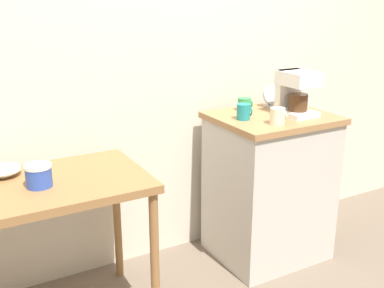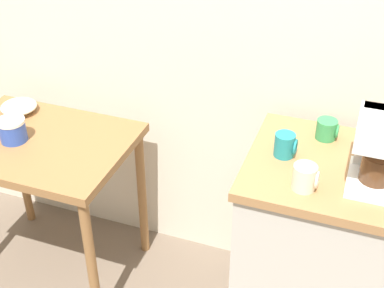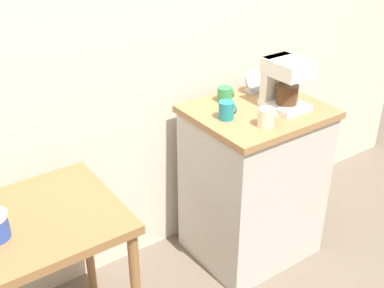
% 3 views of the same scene
% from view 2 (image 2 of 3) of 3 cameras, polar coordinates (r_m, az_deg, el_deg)
% --- Properties ---
extents(wooden_table, '(0.80, 0.59, 0.77)m').
position_cam_2_polar(wooden_table, '(2.51, -15.60, -1.67)').
color(wooden_table, olive).
rests_on(wooden_table, ground_plane).
extents(kitchen_counter, '(0.68, 0.58, 0.92)m').
position_cam_2_polar(kitchen_counter, '(2.31, 13.86, -11.51)').
color(kitchen_counter, '#BCB7AD').
rests_on(kitchen_counter, ground_plane).
extents(bowl_stoneware, '(0.17, 0.17, 0.05)m').
position_cam_2_polar(bowl_stoneware, '(2.68, -17.92, 3.80)').
color(bowl_stoneware, beige).
rests_on(bowl_stoneware, wooden_table).
extents(canister_enamel, '(0.12, 0.12, 0.10)m').
position_cam_2_polar(canister_enamel, '(2.45, -18.52, 1.42)').
color(canister_enamel, '#2D4CAD').
rests_on(canister_enamel, wooden_table).
extents(coffee_maker, '(0.18, 0.22, 0.26)m').
position_cam_2_polar(coffee_maker, '(1.91, 19.46, -0.35)').
color(coffee_maker, white).
rests_on(coffee_maker, kitchen_counter).
extents(mug_small_cream, '(0.09, 0.08, 0.09)m').
position_cam_2_polar(mug_small_cream, '(1.86, 11.92, -3.49)').
color(mug_small_cream, beige).
rests_on(mug_small_cream, kitchen_counter).
extents(mug_tall_green, '(0.09, 0.08, 0.08)m').
position_cam_2_polar(mug_tall_green, '(2.15, 14.14, 1.51)').
color(mug_tall_green, '#338C4C').
rests_on(mug_tall_green, kitchen_counter).
extents(mug_dark_teal, '(0.08, 0.08, 0.09)m').
position_cam_2_polar(mug_dark_teal, '(2.02, 9.88, -0.07)').
color(mug_dark_teal, teal).
rests_on(mug_dark_teal, kitchen_counter).
extents(table_clock, '(0.12, 0.06, 0.14)m').
position_cam_2_polar(table_clock, '(2.15, 19.76, 0.98)').
color(table_clock, '#B2B5BA').
rests_on(table_clock, kitchen_counter).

